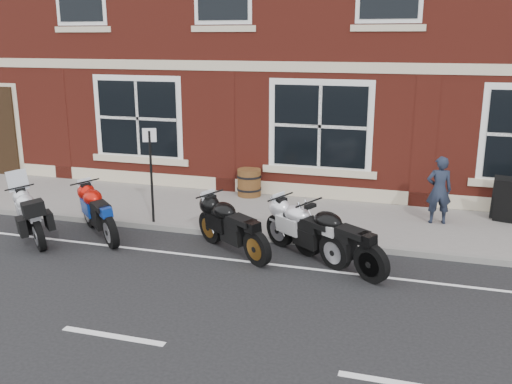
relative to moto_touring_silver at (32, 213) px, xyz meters
The scene contains 12 objects.
ground 3.74m from the moto_touring_silver, ahead, with size 80.00×80.00×0.00m, color black.
sidewalk 4.71m from the moto_touring_silver, 37.94° to the left, with size 30.00×3.00×0.12m, color slate.
kerb 3.95m from the moto_touring_silver, 19.39° to the left, with size 30.00×0.16×0.12m, color slate.
moto_touring_silver is the anchor object (origin of this frame).
moto_sport_red 1.38m from the moto_touring_silver, 24.34° to the left, with size 1.73×1.60×1.00m.
moto_sport_black 4.28m from the moto_touring_silver, ahead, with size 1.90×1.41×1.00m.
moto_sport_silver 5.70m from the moto_touring_silver, ahead, with size 1.90×1.39×1.00m.
moto_naked_black 6.33m from the moto_touring_silver, ahead, with size 1.97×1.44×1.04m.
pedestrian_left 8.69m from the moto_touring_silver, 21.44° to the left, with size 0.55×0.36×1.51m, color #1B2231.
a_board_sign 10.23m from the moto_touring_silver, 21.17° to the left, with size 0.60×0.40×0.99m, color black, non-canonical shape.
barrel_planter 5.37m from the moto_touring_silver, 50.23° to the left, with size 0.63×0.63×0.70m.
parking_sign 2.62m from the moto_touring_silver, 34.88° to the left, with size 0.29×0.11×2.10m.
Camera 1 is at (4.03, -9.35, 4.08)m, focal length 40.00 mm.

